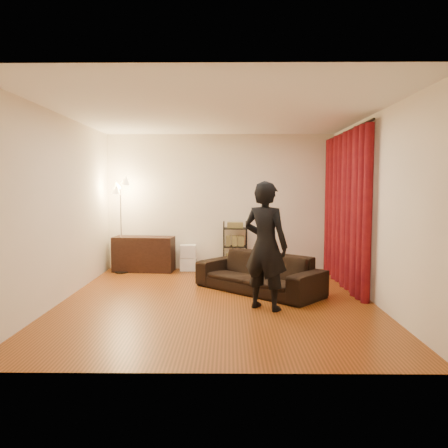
{
  "coord_description": "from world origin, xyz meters",
  "views": [
    {
      "loc": [
        0.17,
        -6.26,
        1.66
      ],
      "look_at": [
        0.1,
        0.3,
        1.1
      ],
      "focal_mm": 35.0,
      "sensor_mm": 36.0,
      "label": 1
    }
  ],
  "objects_px": {
    "sofa": "(258,273)",
    "floor_lamp": "(121,227)",
    "storage_boxes": "(188,258)",
    "wire_shelf": "(235,246)",
    "media_cabinet": "(144,254)",
    "person": "(265,246)"
  },
  "relations": [
    {
      "from": "person",
      "to": "media_cabinet",
      "type": "height_order",
      "value": "person"
    },
    {
      "from": "sofa",
      "to": "storage_boxes",
      "type": "height_order",
      "value": "sofa"
    },
    {
      "from": "sofa",
      "to": "wire_shelf",
      "type": "xyz_separation_m",
      "value": [
        -0.35,
        1.71,
        0.19
      ]
    },
    {
      "from": "media_cabinet",
      "to": "floor_lamp",
      "type": "relative_size",
      "value": 0.66
    },
    {
      "from": "media_cabinet",
      "to": "floor_lamp",
      "type": "bearing_deg",
      "value": -153.74
    },
    {
      "from": "storage_boxes",
      "to": "person",
      "type": "bearing_deg",
      "value": -64.59
    },
    {
      "from": "wire_shelf",
      "to": "storage_boxes",
      "type": "bearing_deg",
      "value": -162.6
    },
    {
      "from": "wire_shelf",
      "to": "floor_lamp",
      "type": "height_order",
      "value": "floor_lamp"
    },
    {
      "from": "floor_lamp",
      "to": "wire_shelf",
      "type": "bearing_deg",
      "value": 5.3
    },
    {
      "from": "storage_boxes",
      "to": "sofa",
      "type": "bearing_deg",
      "value": -53.87
    },
    {
      "from": "person",
      "to": "storage_boxes",
      "type": "relative_size",
      "value": 3.35
    },
    {
      "from": "storage_boxes",
      "to": "floor_lamp",
      "type": "height_order",
      "value": "floor_lamp"
    },
    {
      "from": "media_cabinet",
      "to": "wire_shelf",
      "type": "height_order",
      "value": "wire_shelf"
    },
    {
      "from": "sofa",
      "to": "storage_boxes",
      "type": "distance_m",
      "value": 2.16
    },
    {
      "from": "wire_shelf",
      "to": "floor_lamp",
      "type": "distance_m",
      "value": 2.25
    },
    {
      "from": "sofa",
      "to": "floor_lamp",
      "type": "height_order",
      "value": "floor_lamp"
    },
    {
      "from": "sofa",
      "to": "person",
      "type": "xyz_separation_m",
      "value": [
        0.02,
        -0.99,
        0.57
      ]
    },
    {
      "from": "wire_shelf",
      "to": "floor_lamp",
      "type": "bearing_deg",
      "value": -155.57
    },
    {
      "from": "sofa",
      "to": "media_cabinet",
      "type": "relative_size",
      "value": 1.76
    },
    {
      "from": "floor_lamp",
      "to": "storage_boxes",
      "type": "bearing_deg",
      "value": 10.33
    },
    {
      "from": "media_cabinet",
      "to": "wire_shelf",
      "type": "xyz_separation_m",
      "value": [
        1.8,
        0.05,
        0.15
      ]
    },
    {
      "from": "person",
      "to": "media_cabinet",
      "type": "bearing_deg",
      "value": -18.46
    }
  ]
}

